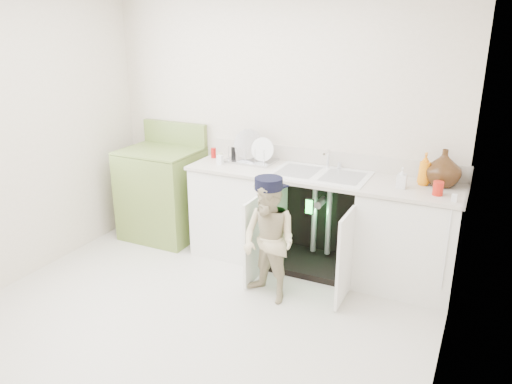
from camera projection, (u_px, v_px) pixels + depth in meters
ground at (198, 316)px, 3.90m from camera, size 3.50×3.50×0.00m
room_shell at (192, 162)px, 3.49m from camera, size 6.00×5.50×1.26m
counter_run at (321, 220)px, 4.54m from camera, size 2.44×1.02×1.21m
avocado_stove at (163, 192)px, 5.22m from camera, size 0.76×0.65×1.18m
repair_worker at (269, 240)px, 3.99m from camera, size 0.60×0.64×1.04m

